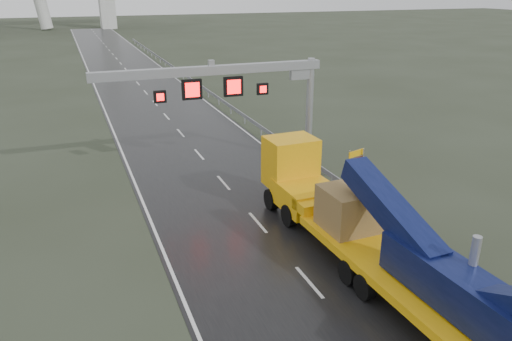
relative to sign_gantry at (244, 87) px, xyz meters
name	(u,v)px	position (x,y,z in m)	size (l,w,h in m)	color
road	(155,103)	(-2.10, 22.01, -5.60)	(11.00, 200.00, 0.02)	black
guardrail	(241,114)	(4.00, 12.01, -4.91)	(0.20, 140.00, 1.40)	gray
sign_gantry	(244,87)	(0.00, 0.00, 0.00)	(14.90, 1.20, 7.42)	beige
heavy_haul_truck	(365,229)	(0.71, -13.61, -3.77)	(3.62, 20.38, 4.76)	#EFAB0D
exit_sign_pair	(356,160)	(5.44, -5.23, -3.97)	(1.32, 0.48, 2.35)	#A0A1A8
striped_barrier	(285,147)	(3.90, 2.01, -5.08)	(0.63, 0.34, 1.06)	red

